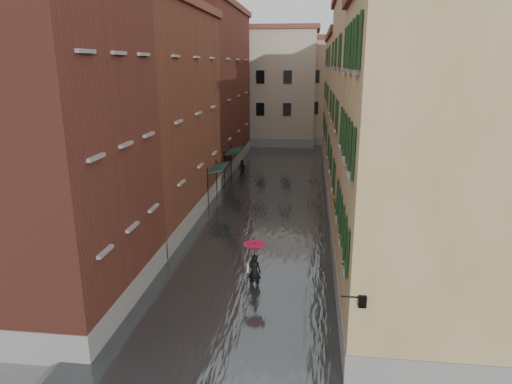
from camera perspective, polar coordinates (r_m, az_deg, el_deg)
The scene contains 16 objects.
ground at distance 20.31m, azimuth -1.72°, elevation -11.89°, with size 120.00×120.00×0.00m, color #5C5D5F.
floodwater at distance 32.28m, azimuth 1.73°, elevation -1.03°, with size 10.00×60.00×0.20m, color #414749.
building_left_near at distance 18.79m, azimuth -24.61°, elevation 5.38°, with size 6.00×8.00×13.00m, color brown.
building_left_mid at distance 28.68m, azimuth -13.17°, elevation 9.01°, with size 6.00×14.00×12.50m, color brown.
building_left_far at distance 42.97m, azimuth -6.35°, elevation 12.44°, with size 6.00×16.00×14.00m, color brown.
building_right_near at distance 16.74m, azimuth 21.41°, elevation 1.98°, with size 6.00×8.00×11.50m, color #957B4C.
building_right_mid at distance 27.27m, azimuth 16.04°, elevation 9.01°, with size 6.00×14.00×13.00m, color tan.
building_right_far at distance 42.15m, azimuth 12.90°, elevation 10.38°, with size 6.00×16.00×11.50m, color #957B4C.
building_end_cream at distance 56.15m, azimuth 1.07°, elevation 12.79°, with size 12.00×9.00×13.00m, color #B09D8B.
building_end_pink at distance 57.97m, azimuth 10.37°, elevation 12.14°, with size 10.00×9.00×12.00m, color tan.
awning_near at distance 31.47m, azimuth -4.70°, elevation 2.94°, with size 1.09×2.87×2.80m.
awning_far at distance 37.25m, azimuth -2.84°, elevation 4.99°, with size 1.09×3.16×2.80m.
wall_lantern at distance 13.50m, azimuth 13.07°, elevation -13.07°, with size 0.71×0.22×0.35m.
window_planters at distance 18.10m, azimuth 10.86°, elevation -3.60°, with size 0.59×7.88×0.84m.
pedestrian_main at distance 19.72m, azimuth -0.20°, elevation -8.56°, with size 1.01×1.01×2.06m.
pedestrian_far at distance 38.93m, azimuth -1.71°, elevation 2.90°, with size 0.74×0.58×1.52m, color black.
Camera 1 is at (2.77, -17.78, 9.43)m, focal length 32.00 mm.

